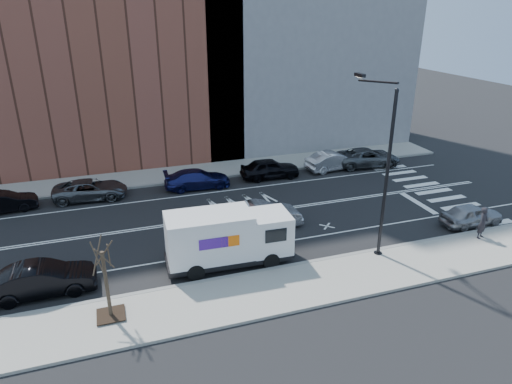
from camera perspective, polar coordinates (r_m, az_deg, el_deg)
ground at (r=29.43m, az=-4.59°, el=-3.23°), size 120.00×120.00×0.00m
sidewalk_near at (r=22.08m, az=1.23°, el=-12.46°), size 44.00×3.60×0.15m
sidewalk_far at (r=37.37m, az=-7.95°, el=2.43°), size 44.00×3.60×0.15m
curb_near at (r=23.49m, az=-0.28°, el=-10.06°), size 44.00×0.25×0.17m
curb_far at (r=35.70m, az=-7.39°, el=1.52°), size 44.00×0.25×0.17m
crosswalk at (r=36.35m, az=20.63°, el=0.46°), size 3.00×14.00×0.01m
road_markings at (r=29.43m, az=-4.59°, el=-3.22°), size 40.00×8.60×0.01m
bldg_brick at (r=41.49m, az=-22.28°, el=18.50°), size 26.00×10.00×22.00m
bldg_concrete at (r=45.26m, az=5.54°, el=22.68°), size 20.00×10.00×26.00m
streetlight at (r=24.29m, az=15.52°, el=3.30°), size 0.44×4.02×9.34m
street_tree at (r=20.74m, az=-18.07°, el=-11.67°), size 1.20×1.20×3.75m
fedex_van at (r=23.66m, az=-3.57°, el=-5.68°), size 6.64×2.55×2.99m
far_parked_b at (r=34.22m, az=-29.00°, el=-1.12°), size 4.22×1.90×1.35m
far_parked_c at (r=33.96m, az=-20.00°, el=0.29°), size 5.15×2.67×1.39m
far_parked_d at (r=34.14m, az=-7.35°, el=1.64°), size 4.93×2.15×1.41m
far_parked_e at (r=35.82m, az=1.75°, el=2.97°), size 4.69×2.04×1.57m
far_parked_f at (r=38.17m, az=9.60°, el=3.86°), size 4.83×2.20×1.54m
far_parked_g at (r=39.67m, az=13.76°, el=4.23°), size 5.78×3.26×1.52m
driving_sedan at (r=27.72m, az=0.70°, el=-2.99°), size 4.90×1.72×1.61m
near_parked_rear_a at (r=23.88m, az=-25.11°, el=-9.89°), size 4.76×1.70×1.56m
near_parked_front at (r=31.14m, az=25.33°, el=-2.58°), size 4.02×1.67×1.36m
pedestrian at (r=29.26m, az=26.51°, el=-3.47°), size 0.82×0.69×1.90m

